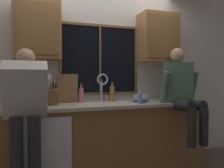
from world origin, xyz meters
TOP-DOWN VIEW (x-y plane):
  - back_wall at (0.00, 0.06)m, footprint 5.34×0.12m
  - window_glass at (0.06, -0.01)m, footprint 1.10×0.02m
  - window_frame_top at (0.06, -0.02)m, footprint 1.17×0.02m
  - window_frame_bottom at (0.06, -0.02)m, footprint 1.17×0.02m
  - window_frame_left at (-0.50, -0.02)m, footprint 0.03×0.02m
  - window_frame_right at (0.63, -0.02)m, footprint 0.03×0.02m
  - window_mullion_center at (0.06, -0.02)m, footprint 0.02×0.02m
  - lower_cabinet_run at (0.00, -0.29)m, footprint 2.94×0.58m
  - countertop at (0.00, -0.31)m, footprint 3.00×0.62m
  - dishwasher_front at (-0.75, -0.61)m, footprint 0.60×0.02m
  - upper_cabinet_left at (-0.80, -0.17)m, footprint 0.57×0.36m
  - upper_cabinet_right at (0.93, -0.17)m, footprint 0.57×0.36m
  - sink at (0.06, -0.30)m, footprint 0.80×0.46m
  - faucet at (0.07, -0.12)m, footprint 0.18×0.09m
  - person_standing at (-0.93, -0.64)m, footprint 0.53×0.67m
  - person_sitting_on_counter at (1.06, -0.57)m, footprint 0.54×0.65m
  - knife_block at (-0.62, -0.24)m, footprint 0.12×0.18m
  - cutting_board at (-0.42, -0.09)m, footprint 0.28×0.10m
  - mixing_bowl at (0.59, -0.28)m, footprint 0.25×0.25m
  - soap_dispenser at (0.48, -0.48)m, footprint 0.06×0.07m
  - bottle_green_glass at (0.22, -0.10)m, footprint 0.08×0.08m
  - bottle_tall_clear at (-0.23, -0.11)m, footprint 0.06×0.06m

SIDE VIEW (x-z plane):
  - lower_cabinet_run at x=0.00m, z-range 0.00..0.88m
  - dishwasher_front at x=-0.75m, z-range 0.09..0.83m
  - sink at x=0.06m, z-range 0.72..0.93m
  - countertop at x=0.00m, z-range 0.88..0.92m
  - person_standing at x=-0.93m, z-range 0.18..1.77m
  - mixing_bowl at x=0.59m, z-range 0.91..1.04m
  - soap_dispenser at x=0.48m, z-range 0.90..1.07m
  - knife_block at x=-0.62m, z-range 0.87..1.19m
  - bottle_tall_clear at x=-0.23m, z-range 0.90..1.16m
  - window_frame_bottom at x=0.06m, z-range 1.01..1.05m
  - bottle_green_glass at x=0.22m, z-range 0.89..1.19m
  - person_sitting_on_counter at x=1.06m, z-range 0.47..1.73m
  - cutting_board at x=-0.42m, z-range 0.92..1.31m
  - faucet at x=0.07m, z-range 0.97..1.37m
  - back_wall at x=0.00m, z-range 0.00..2.55m
  - window_glass at x=0.06m, z-range 1.05..2.00m
  - window_frame_left at x=-0.50m, z-range 1.05..2.00m
  - window_frame_right at x=0.63m, z-range 1.05..2.00m
  - window_mullion_center at x=0.06m, z-range 1.05..2.00m
  - upper_cabinet_left at x=-0.80m, z-range 1.50..2.22m
  - upper_cabinet_right at x=0.93m, z-range 1.50..2.22m
  - window_frame_top at x=0.06m, z-range 2.00..2.04m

